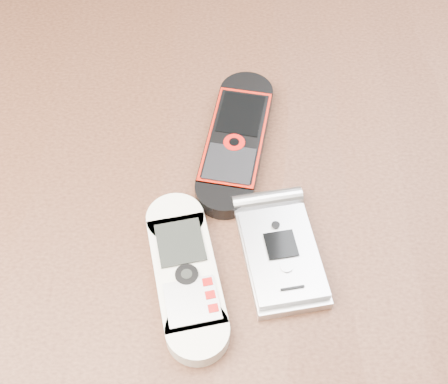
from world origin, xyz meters
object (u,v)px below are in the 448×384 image
(nokia_white, at_px, (186,273))
(nokia_black_red, at_px, (236,140))
(table, at_px, (219,258))
(motorola_razr, at_px, (281,253))

(nokia_white, xyz_separation_m, nokia_black_red, (0.04, 0.14, -0.00))
(table, height_order, nokia_white, nokia_white)
(nokia_white, bearing_deg, motorola_razr, 1.53)
(table, distance_m, nokia_white, 0.14)
(table, bearing_deg, motorola_razr, -48.46)
(table, relative_size, motorola_razr, 10.43)
(motorola_razr, bearing_deg, nokia_white, -176.59)
(nokia_white, relative_size, motorola_razr, 1.30)
(nokia_black_red, relative_size, motorola_razr, 1.46)
(table, height_order, motorola_razr, motorola_razr)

